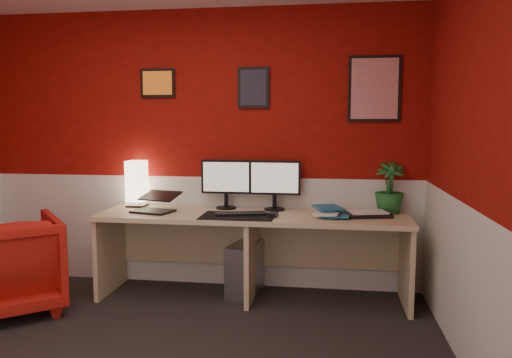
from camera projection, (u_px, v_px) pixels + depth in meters
name	position (u px, v px, depth m)	size (l,w,h in m)	color
wall_back	(200.00, 149.00, 4.54)	(4.00, 0.01, 2.50)	#9A110A
wall_right	(494.00, 171.00, 2.53)	(0.01, 3.50, 2.50)	#9A110A
wainscot_back	(201.00, 230.00, 4.61)	(4.00, 0.01, 1.00)	silver
wainscot_right	(485.00, 313.00, 2.61)	(0.01, 3.50, 1.00)	silver
desk	(252.00, 256.00, 4.22)	(2.60, 0.65, 0.73)	#CBB182
shoji_lamp	(137.00, 185.00, 4.53)	(0.16, 0.16, 0.40)	#FFE5B2
laptop	(153.00, 200.00, 4.25)	(0.33, 0.23, 0.22)	black
monitor_left	(226.00, 176.00, 4.41)	(0.45, 0.06, 0.58)	black
monitor_right	(275.00, 177.00, 4.34)	(0.45, 0.06, 0.58)	black
desk_mat	(238.00, 216.00, 4.08)	(0.60, 0.38, 0.01)	black
keyboard	(240.00, 214.00, 4.12)	(0.42, 0.14, 0.02)	black
mouse	(273.00, 214.00, 4.05)	(0.06, 0.10, 0.03)	black
book_bottom	(322.00, 214.00, 4.09)	(0.23, 0.30, 0.03)	#1E668A
book_middle	(315.00, 212.00, 4.06)	(0.20, 0.27, 0.02)	silver
book_top	(316.00, 209.00, 4.08)	(0.20, 0.27, 0.03)	#1E668A
zen_tray	(367.00, 214.00, 4.08)	(0.35, 0.25, 0.03)	black
potted_plant	(390.00, 188.00, 4.20)	(0.24, 0.24, 0.43)	#19591E
pc_tower	(245.00, 269.00, 4.34)	(0.20, 0.45, 0.45)	#99999E
armchair	(3.00, 265.00, 3.90)	(0.82, 0.84, 0.77)	#B21F15
art_left	(158.00, 83.00, 4.51)	(0.32, 0.02, 0.26)	orange
art_center	(254.00, 88.00, 4.39)	(0.28, 0.02, 0.36)	black
art_right	(374.00, 89.00, 4.24)	(0.44, 0.02, 0.56)	red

